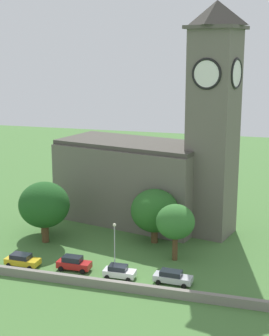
# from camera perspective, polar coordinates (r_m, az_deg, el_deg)

# --- Properties ---
(ground_plane) EXTENTS (200.00, 200.00, 0.00)m
(ground_plane) POSITION_cam_1_polar(r_m,az_deg,el_deg) (77.57, 2.20, -8.01)
(ground_plane) COLOR #477538
(church) EXTENTS (30.93, 17.33, 34.65)m
(church) POSITION_cam_1_polar(r_m,az_deg,el_deg) (82.50, 2.09, 0.25)
(church) COLOR #666056
(church) RESTS_ON ground
(quay_barrier) EXTENTS (49.48, 0.70, 1.10)m
(quay_barrier) POSITION_cam_1_polar(r_m,az_deg,el_deg) (62.29, -1.84, -12.95)
(quay_barrier) COLOR gray
(quay_barrier) RESTS_ON ground
(car_yellow) EXTENTS (4.61, 2.29, 1.66)m
(car_yellow) POSITION_cam_1_polar(r_m,az_deg,el_deg) (70.08, -12.37, -9.94)
(car_yellow) COLOR gold
(car_yellow) RESTS_ON ground
(car_red) EXTENTS (4.40, 2.02, 1.87)m
(car_red) POSITION_cam_1_polar(r_m,az_deg,el_deg) (67.75, -6.77, -10.45)
(car_red) COLOR red
(car_red) RESTS_ON ground
(car_white) EXTENTS (4.04, 2.10, 1.67)m
(car_white) POSITION_cam_1_polar(r_m,az_deg,el_deg) (65.19, -1.71, -11.43)
(car_white) COLOR silver
(car_white) RESTS_ON ground
(car_silver) EXTENTS (4.76, 2.20, 1.63)m
(car_silver) POSITION_cam_1_polar(r_m,az_deg,el_deg) (63.93, 4.23, -11.99)
(car_silver) COLOR silver
(car_silver) RESTS_ON ground
(streetlamp_west_mid) EXTENTS (0.44, 0.44, 6.27)m
(streetlamp_west_mid) POSITION_cam_1_polar(r_m,az_deg,el_deg) (66.34, -2.23, -7.80)
(streetlamp_west_mid) COLOR #9EA0A5
(streetlamp_west_mid) RESTS_ON ground
(tree_by_tower) EXTENTS (6.14, 6.14, 7.23)m
(tree_by_tower) POSITION_cam_1_polar(r_m,az_deg,el_deg) (80.18, -10.15, -4.15)
(tree_by_tower) COLOR brown
(tree_by_tower) RESTS_ON ground
(tree_riverside_west) EXTENTS (7.45, 7.45, 9.10)m
(tree_riverside_west) POSITION_cam_1_polar(r_m,az_deg,el_deg) (76.22, -10.00, -4.05)
(tree_riverside_west) COLOR brown
(tree_riverside_west) RESTS_ON ground
(tree_churchyard) EXTENTS (5.21, 5.21, 7.78)m
(tree_churchyard) POSITION_cam_1_polar(r_m,az_deg,el_deg) (69.00, 4.57, -6.00)
(tree_churchyard) COLOR brown
(tree_churchyard) RESTS_ON ground
(tree_riverside_east) EXTENTS (7.01, 7.01, 8.09)m
(tree_riverside_east) POSITION_cam_1_polar(r_m,az_deg,el_deg) (75.11, 2.26, -4.76)
(tree_riverside_east) COLOR brown
(tree_riverside_east) RESTS_ON ground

